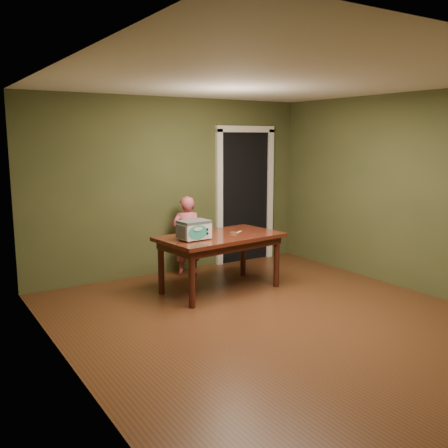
{
  "coord_description": "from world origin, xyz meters",
  "views": [
    {
      "loc": [
        -3.33,
        -4.18,
        2.01
      ],
      "look_at": [
        -0.04,
        1.0,
        0.95
      ],
      "focal_mm": 40.0,
      "sensor_mm": 36.0,
      "label": 1
    }
  ],
  "objects": [
    {
      "name": "floor",
      "position": [
        0.0,
        0.0,
        0.0
      ],
      "size": [
        5.0,
        5.0,
        0.0
      ],
      "primitive_type": "plane",
      "color": "#522F17",
      "rests_on": "ground"
    },
    {
      "name": "dining_table",
      "position": [
        0.08,
        1.29,
        0.65
      ],
      "size": [
        1.68,
        1.06,
        0.75
      ],
      "rotation": [
        0.0,
        0.0,
        0.1
      ],
      "color": "#3A160D",
      "rests_on": "floor"
    },
    {
      "name": "toy_oven",
      "position": [
        -0.36,
        1.2,
        0.88
      ],
      "size": [
        0.41,
        0.3,
        0.24
      ],
      "rotation": [
        0.0,
        0.0,
        0.08
      ],
      "color": "#4C4F54",
      "rests_on": "dining_table"
    },
    {
      "name": "spatula",
      "position": [
        0.38,
        1.31,
        0.75
      ],
      "size": [
        0.17,
        0.12,
        0.01
      ],
      "primitive_type": "cube",
      "rotation": [
        0.0,
        0.0,
        0.57
      ],
      "color": "#E4C163",
      "rests_on": "dining_table"
    },
    {
      "name": "doorway",
      "position": [
        1.3,
        2.78,
        1.06
      ],
      "size": [
        1.1,
        0.66,
        2.25
      ],
      "color": "black",
      "rests_on": "ground"
    },
    {
      "name": "room_shell",
      "position": [
        0.0,
        0.0,
        1.71
      ],
      "size": [
        4.52,
        5.02,
        2.61
      ],
      "color": "#4A4C28",
      "rests_on": "ground"
    },
    {
      "name": "baking_pan",
      "position": [
        0.27,
        1.27,
        0.76
      ],
      "size": [
        0.1,
        0.1,
        0.02
      ],
      "color": "silver",
      "rests_on": "dining_table"
    },
    {
      "name": "child",
      "position": [
        0.07,
        2.2,
        0.59
      ],
      "size": [
        0.51,
        0.44,
        1.18
      ],
      "primitive_type": "imported",
      "rotation": [
        0.0,
        0.0,
        2.71
      ],
      "color": "#D6586C",
      "rests_on": "floor"
    }
  ]
}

